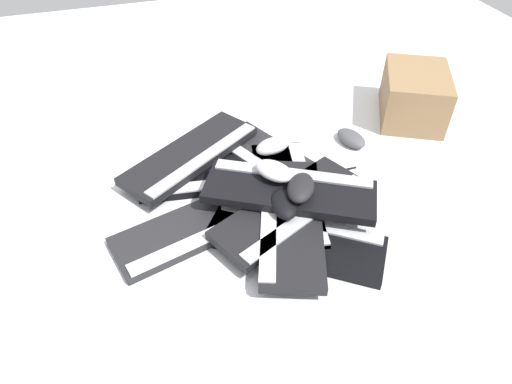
% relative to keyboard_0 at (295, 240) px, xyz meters
% --- Properties ---
extents(ground_plane, '(3.20, 3.20, 0.00)m').
position_rel_keyboard_0_xyz_m(ground_plane, '(-0.21, -0.06, -0.01)').
color(ground_plane, white).
extents(keyboard_0, '(0.38, 0.45, 0.03)m').
position_rel_keyboard_0_xyz_m(keyboard_0, '(0.00, 0.00, 0.00)').
color(keyboard_0, black).
rests_on(keyboard_0, ground).
extents(keyboard_1, '(0.46, 0.23, 0.03)m').
position_rel_keyboard_0_xyz_m(keyboard_1, '(-0.17, 0.04, 0.00)').
color(keyboard_1, black).
rests_on(keyboard_1, ground).
extents(keyboard_2, '(0.46, 0.33, 0.03)m').
position_rel_keyboard_0_xyz_m(keyboard_2, '(-0.30, 0.06, 0.00)').
color(keyboard_2, '#232326').
rests_on(keyboard_2, ground).
extents(keyboard_3, '(0.21, 0.46, 0.03)m').
position_rel_keyboard_0_xyz_m(keyboard_3, '(-0.30, -0.13, 0.00)').
color(keyboard_3, black).
rests_on(keyboard_3, ground).
extents(keyboard_4, '(0.26, 0.46, 0.03)m').
position_rel_keyboard_0_xyz_m(keyboard_4, '(-0.12, -0.22, 0.00)').
color(keyboard_4, '#232326').
rests_on(keyboard_4, ground).
extents(keyboard_5, '(0.37, 0.45, 0.03)m').
position_rel_keyboard_0_xyz_m(keyboard_5, '(-0.38, -0.18, 0.03)').
color(keyboard_5, black).
rests_on(keyboard_5, keyboard_3).
extents(keyboard_6, '(0.46, 0.29, 0.03)m').
position_rel_keyboard_0_xyz_m(keyboard_6, '(-0.05, 0.00, 0.03)').
color(keyboard_6, black).
rests_on(keyboard_6, keyboard_0).
extents(keyboard_7, '(0.34, 0.46, 0.03)m').
position_rel_keyboard_0_xyz_m(keyboard_7, '(-0.12, 0.03, 0.06)').
color(keyboard_7, black).
rests_on(keyboard_7, keyboard_6).
extents(keyboard_8, '(0.33, 0.46, 0.03)m').
position_rel_keyboard_0_xyz_m(keyboard_8, '(-0.08, 0.02, 0.03)').
color(keyboard_8, black).
rests_on(keyboard_8, keyboard_1).
extents(mouse_0, '(0.12, 0.08, 0.04)m').
position_rel_keyboard_0_xyz_m(mouse_0, '(-0.07, -0.01, 0.07)').
color(mouse_0, black).
rests_on(mouse_0, keyboard_8).
extents(mouse_1, '(0.13, 0.11, 0.04)m').
position_rel_keyboard_0_xyz_m(mouse_1, '(-0.08, 0.04, 0.10)').
color(mouse_1, black).
rests_on(mouse_1, keyboard_7).
extents(mouse_2, '(0.13, 0.12, 0.04)m').
position_rel_keyboard_0_xyz_m(mouse_2, '(-0.16, -0.00, 0.10)').
color(mouse_2, silver).
rests_on(mouse_2, keyboard_7).
extents(mouse_3, '(0.12, 0.09, 0.04)m').
position_rel_keyboard_0_xyz_m(mouse_3, '(-0.35, 0.32, 0.01)').
color(mouse_3, '#4C4C51').
rests_on(mouse_3, ground).
extents(mouse_4, '(0.09, 0.12, 0.04)m').
position_rel_keyboard_0_xyz_m(mouse_4, '(-0.34, 0.06, 0.04)').
color(mouse_4, '#B7B7BC').
rests_on(mouse_4, keyboard_2).
extents(cable_0, '(0.31, 0.31, 0.01)m').
position_rel_keyboard_0_xyz_m(cable_0, '(-0.13, 0.08, -0.01)').
color(cable_0, black).
rests_on(cable_0, ground).
extents(cardboard_box, '(0.33, 0.30, 0.16)m').
position_rel_keyboard_0_xyz_m(cardboard_box, '(-0.43, 0.59, 0.07)').
color(cardboard_box, olive).
rests_on(cardboard_box, ground).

